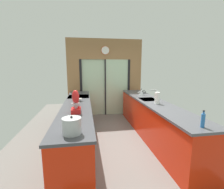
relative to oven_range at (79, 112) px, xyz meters
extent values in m
cube|color=slate|center=(0.91, -0.65, -0.47)|extent=(5.04, 7.60, 0.02)
cube|color=olive|center=(0.91, 1.15, 1.89)|extent=(2.64, 0.08, 0.70)
cube|color=#B2D1AD|center=(0.49, 1.17, 0.54)|extent=(0.80, 0.02, 2.00)
cube|color=#B2D1AD|center=(1.33, 1.13, 0.54)|extent=(0.80, 0.02, 2.00)
cube|color=black|center=(0.05, 1.15, 0.54)|extent=(0.08, 0.10, 2.00)
cube|color=black|center=(1.77, 1.15, 0.54)|extent=(0.08, 0.10, 2.00)
cube|color=black|center=(0.91, 1.15, 0.54)|extent=(0.04, 0.10, 2.00)
cube|color=olive|center=(-0.20, 1.15, 0.54)|extent=(0.42, 0.08, 2.00)
cube|color=olive|center=(2.02, 1.15, 0.54)|extent=(0.42, 0.08, 2.00)
cylinder|color=white|center=(0.91, 1.09, 1.84)|extent=(0.27, 0.03, 0.27)
torus|color=#DB4C23|center=(0.91, 1.09, 1.84)|extent=(0.29, 0.02, 0.29)
cube|color=red|center=(0.00, -1.57, -0.02)|extent=(0.58, 2.55, 0.88)
cube|color=red|center=(0.00, 0.63, -0.02)|extent=(0.58, 0.65, 0.88)
cube|color=#3D3D42|center=(0.00, -0.95, 0.44)|extent=(0.62, 3.80, 0.04)
cube|color=red|center=(1.82, -0.95, -0.02)|extent=(0.58, 3.80, 0.88)
cube|color=#4C4C51|center=(1.82, -0.95, 0.44)|extent=(0.62, 3.80, 0.04)
cube|color=#B7BABC|center=(1.80, -0.70, 0.44)|extent=(0.40, 0.48, 0.05)
cylinder|color=#B7BABC|center=(2.00, -0.70, 0.59)|extent=(0.02, 0.02, 0.24)
cylinder|color=#B7BABC|center=(1.91, -0.70, 0.70)|extent=(0.18, 0.02, 0.02)
cube|color=black|center=(0.00, 0.00, -0.02)|extent=(0.58, 0.60, 0.88)
cube|color=black|center=(0.29, 0.00, 0.02)|extent=(0.01, 0.48, 0.28)
cube|color=black|center=(0.00, 0.00, 0.45)|extent=(0.58, 0.60, 0.03)
cylinder|color=#B7BABC|center=(0.30, -0.18, 0.34)|extent=(0.02, 0.04, 0.04)
cylinder|color=#B7BABC|center=(0.30, 0.00, 0.34)|extent=(0.02, 0.04, 0.04)
cylinder|color=#B7BABC|center=(0.30, 0.18, 0.34)|extent=(0.02, 0.04, 0.04)
cylinder|color=gray|center=(0.02, -0.67, 0.47)|extent=(0.09, 0.09, 0.01)
cone|color=gray|center=(0.02, -0.67, 0.50)|extent=(0.20, 0.20, 0.06)
cube|color=brown|center=(0.02, -1.21, 0.57)|extent=(0.08, 0.14, 0.21)
cylinder|color=black|center=(0.00, -1.21, 0.70)|extent=(0.02, 0.02, 0.09)
cylinder|color=black|center=(0.02, -1.21, 0.69)|extent=(0.02, 0.02, 0.05)
cylinder|color=black|center=(0.04, -1.21, 0.70)|extent=(0.02, 0.02, 0.08)
cube|color=red|center=(0.02, -1.64, 0.50)|extent=(0.17, 0.26, 0.08)
cube|color=red|center=(0.02, -1.54, 0.64)|extent=(0.10, 0.08, 0.20)
ellipsoid|color=red|center=(0.02, -1.65, 0.76)|extent=(0.13, 0.12, 0.24)
cone|color=#B7BABC|center=(0.02, -1.67, 0.58)|extent=(0.15, 0.15, 0.13)
cylinder|color=#B7BABC|center=(0.02, -2.59, 0.56)|extent=(0.24, 0.24, 0.20)
cylinder|color=#B7BABC|center=(0.02, -2.59, 0.67)|extent=(0.24, 0.24, 0.01)
sphere|color=black|center=(0.02, -2.59, 0.68)|extent=(0.03, 0.03, 0.03)
cone|color=#B7BABC|center=(1.80, -0.17, 0.55)|extent=(0.16, 0.16, 0.18)
sphere|color=black|center=(1.80, -0.17, 0.65)|extent=(0.03, 0.03, 0.03)
cylinder|color=#B7BABC|center=(1.73, -0.17, 0.56)|extent=(0.08, 0.02, 0.07)
torus|color=black|center=(1.87, -0.17, 0.56)|extent=(0.11, 0.01, 0.11)
cylinder|color=#286BB7|center=(1.80, -2.67, 0.56)|extent=(0.05, 0.05, 0.19)
cylinder|color=#286BB7|center=(1.80, -2.67, 0.68)|extent=(0.02, 0.02, 0.04)
cylinder|color=black|center=(1.80, -2.67, 0.70)|extent=(0.03, 0.03, 0.01)
cylinder|color=#B7BABC|center=(1.80, -1.21, 0.47)|extent=(0.13, 0.13, 0.01)
cylinder|color=white|center=(1.80, -1.21, 0.60)|extent=(0.11, 0.11, 0.25)
sphere|color=#B7BABC|center=(1.80, -1.21, 0.74)|extent=(0.03, 0.03, 0.03)
camera|label=1|loc=(0.20, -4.55, 1.31)|focal=25.68mm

